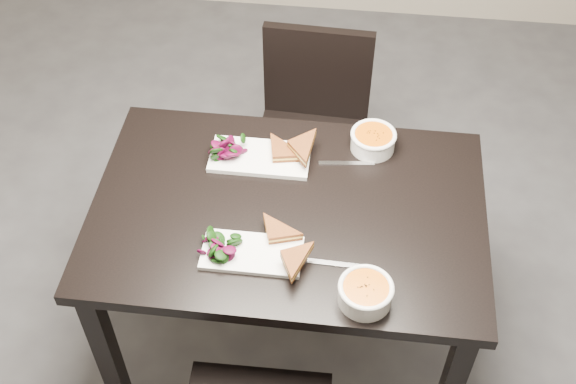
{
  "coord_description": "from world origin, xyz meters",
  "views": [
    {
      "loc": [
        -0.22,
        -1.18,
        2.4
      ],
      "look_at": [
        -0.39,
        0.27,
        0.82
      ],
      "focal_mm": 45.21,
      "sensor_mm": 36.0,
      "label": 1
    }
  ],
  "objects_px": {
    "table": "(288,228)",
    "soup_bowl_far": "(373,140)",
    "plate_far": "(260,157)",
    "chair_far": "(313,124)",
    "plate_near": "(252,253)",
    "soup_bowl_near": "(365,292)"
  },
  "relations": [
    {
      "from": "soup_bowl_near",
      "to": "soup_bowl_far",
      "type": "height_order",
      "value": "same"
    },
    {
      "from": "plate_near",
      "to": "soup_bowl_far",
      "type": "xyz_separation_m",
      "value": [
        0.33,
        0.48,
        0.03
      ]
    },
    {
      "from": "soup_bowl_near",
      "to": "plate_far",
      "type": "relative_size",
      "value": 0.47
    },
    {
      "from": "plate_far",
      "to": "soup_bowl_far",
      "type": "bearing_deg",
      "value": 14.83
    },
    {
      "from": "soup_bowl_far",
      "to": "chair_far",
      "type": "bearing_deg",
      "value": 120.26
    },
    {
      "from": "chair_far",
      "to": "soup_bowl_far",
      "type": "bearing_deg",
      "value": -57.27
    },
    {
      "from": "plate_far",
      "to": "table",
      "type": "bearing_deg",
      "value": -59.8
    },
    {
      "from": "table",
      "to": "plate_far",
      "type": "height_order",
      "value": "plate_far"
    },
    {
      "from": "plate_near",
      "to": "soup_bowl_far",
      "type": "bearing_deg",
      "value": 56.03
    },
    {
      "from": "table",
      "to": "soup_bowl_far",
      "type": "xyz_separation_m",
      "value": [
        0.24,
        0.29,
        0.14
      ]
    },
    {
      "from": "plate_near",
      "to": "soup_bowl_far",
      "type": "relative_size",
      "value": 1.92
    },
    {
      "from": "chair_far",
      "to": "soup_bowl_far",
      "type": "distance_m",
      "value": 0.54
    },
    {
      "from": "table",
      "to": "soup_bowl_near",
      "type": "distance_m",
      "value": 0.42
    },
    {
      "from": "soup_bowl_far",
      "to": "soup_bowl_near",
      "type": "bearing_deg",
      "value": -89.76
    },
    {
      "from": "soup_bowl_far",
      "to": "table",
      "type": "bearing_deg",
      "value": -129.93
    },
    {
      "from": "table",
      "to": "chair_far",
      "type": "relative_size",
      "value": 1.41
    },
    {
      "from": "table",
      "to": "soup_bowl_far",
      "type": "height_order",
      "value": "soup_bowl_far"
    },
    {
      "from": "chair_far",
      "to": "plate_near",
      "type": "distance_m",
      "value": 0.92
    },
    {
      "from": "soup_bowl_far",
      "to": "plate_far",
      "type": "bearing_deg",
      "value": -165.17
    },
    {
      "from": "table",
      "to": "plate_near",
      "type": "relative_size",
      "value": 4.17
    },
    {
      "from": "chair_far",
      "to": "plate_near",
      "type": "xyz_separation_m",
      "value": [
        -0.1,
        -0.87,
        0.27
      ]
    },
    {
      "from": "soup_bowl_near",
      "to": "plate_far",
      "type": "height_order",
      "value": "soup_bowl_near"
    }
  ]
}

